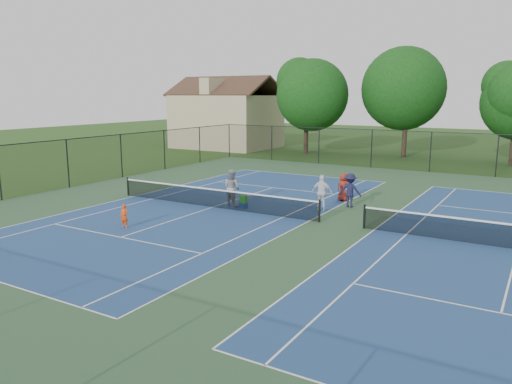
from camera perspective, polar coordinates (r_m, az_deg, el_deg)
The scene contains 14 objects.
ground at distance 22.53m, azimuth 9.68°, elevation -3.78°, with size 140.00×140.00×0.00m, color #234716.
court_pad at distance 22.53m, azimuth 9.68°, elevation -3.77°, with size 36.00×36.00×0.01m, color #32593B.
tennis_court_left at distance 25.76m, azimuth -4.98°, elevation -1.55°, with size 12.00×23.83×1.07m.
perimeter_fence at distance 22.18m, azimuth 9.82°, elevation 0.22°, with size 36.08×36.08×3.02m.
tree_back_a at distance 48.98m, azimuth 5.84°, elevation 11.42°, with size 6.80×6.80×9.15m.
tree_back_b at distance 47.84m, azimuth 16.92°, elevation 11.68°, with size 7.60×7.60×10.03m.
clapboard_house at distance 54.86m, azimuth -3.38°, elevation 8.34°, with size 10.80×8.10×7.65m.
child_player at distance 22.39m, azimuth -14.82°, elevation -2.68°, with size 0.39×0.25×1.07m, color #F54810.
instructor at distance 25.85m, azimuth -2.75°, elevation 0.49°, with size 0.94×0.73×1.94m, color #9B9B9E.
bystander_a at distance 25.12m, azimuth 7.56°, elevation -0.05°, with size 1.06×0.44×1.81m, color white.
bystander_b at distance 26.04m, azimuth 10.72°, elevation 0.18°, with size 1.13×0.65×1.76m, color #1A1938.
bystander_c at distance 27.53m, azimuth 9.92°, elevation 0.55°, with size 0.75×0.48×1.53m, color maroon.
ball_crate at distance 25.52m, azimuth -1.45°, elevation -1.55°, with size 0.40×0.27×0.27m, color #153F93.
ball_hopper at distance 25.45m, azimuth -1.45°, elevation -0.84°, with size 0.34×0.26×0.37m, color green.
Camera 1 is at (7.72, -20.38, 5.73)m, focal length 35.00 mm.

